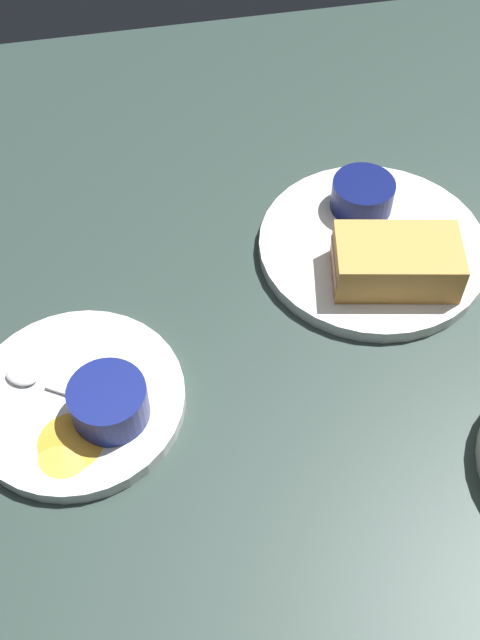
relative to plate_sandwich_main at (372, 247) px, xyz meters
The scene contains 9 objects.
ground_plane 9.80cm from the plate_sandwich_main, 33.37° to the left, with size 110.00×110.00×3.00cm, color #283833.
plate_sandwich_main is the anchor object (origin of this frame).
sandwich_half_near 5.79cm from the plate_sandwich_main, 96.48° to the left, with size 14.39×10.04×4.80cm.
ramekin_dark_sauce 6.34cm from the plate_sandwich_main, 92.52° to the right, with size 7.11×7.11×3.60cm.
spoon_by_dark_ramekin 1.47cm from the plate_sandwich_main, behind, with size 2.61×9.96×0.80cm.
plate_chips_companion 36.37cm from the plate_sandwich_main, 21.93° to the left, with size 20.70×20.70×1.60cm, color silver.
ramekin_light_gravy 34.76cm from the plate_sandwich_main, 27.83° to the left, with size 7.29×7.29×3.95cm.
spoon_by_gravy_ramekin 39.28cm from the plate_sandwich_main, 16.60° to the left, with size 9.19×6.41×0.80cm.
plantain_chip_scatter 38.37cm from the plate_sandwich_main, 27.21° to the left, with size 9.84×13.32×0.60cm.
Camera 1 is at (18.15, 49.53, 64.16)cm, focal length 43.24 mm.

